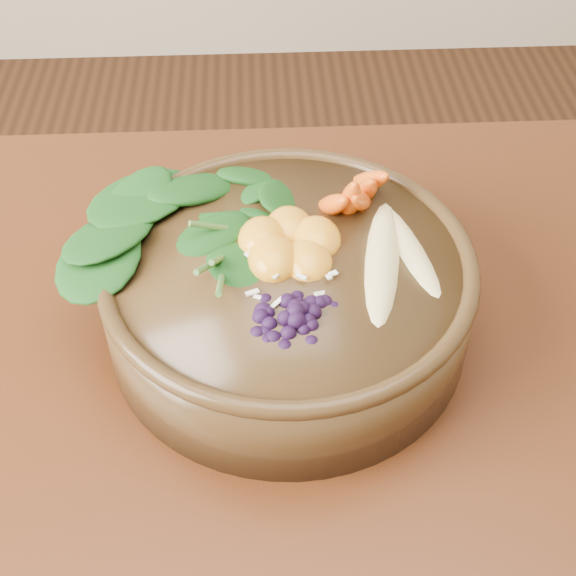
# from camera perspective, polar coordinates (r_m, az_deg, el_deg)

# --- Properties ---
(dining_table) EXTENTS (1.60, 0.90, 0.75)m
(dining_table) POSITION_cam_1_polar(r_m,az_deg,el_deg) (0.66, 6.40, -18.15)
(dining_table) COLOR #331C0C
(dining_table) RESTS_ON ground
(stoneware_bowl) EXTENTS (0.29, 0.29, 0.08)m
(stoneware_bowl) POSITION_cam_1_polar(r_m,az_deg,el_deg) (0.64, 0.00, -0.64)
(stoneware_bowl) COLOR #402B13
(stoneware_bowl) RESTS_ON dining_table
(kale_heap) EXTENTS (0.19, 0.17, 0.04)m
(kale_heap) POSITION_cam_1_polar(r_m,az_deg,el_deg) (0.64, -4.23, 6.90)
(kale_heap) COLOR #134B12
(kale_heap) RESTS_ON stoneware_bowl
(carrot_cluster) EXTENTS (0.06, 0.06, 0.08)m
(carrot_cluster) POSITION_cam_1_polar(r_m,az_deg,el_deg) (0.65, 4.39, 9.31)
(carrot_cluster) COLOR #E65714
(carrot_cluster) RESTS_ON stoneware_bowl
(banana_halves) EXTENTS (0.08, 0.16, 0.03)m
(banana_halves) POSITION_cam_1_polar(r_m,az_deg,el_deg) (0.61, 7.82, 3.31)
(banana_halves) COLOR #E0CC84
(banana_halves) RESTS_ON stoneware_bowl
(mandarin_cluster) EXTENTS (0.08, 0.09, 0.03)m
(mandarin_cluster) POSITION_cam_1_polar(r_m,az_deg,el_deg) (0.61, 0.13, 4.16)
(mandarin_cluster) COLOR orange
(mandarin_cluster) RESTS_ON stoneware_bowl
(blueberry_pile) EXTENTS (0.13, 0.10, 0.04)m
(blueberry_pile) POSITION_cam_1_polar(r_m,az_deg,el_deg) (0.55, 0.53, -0.77)
(blueberry_pile) COLOR black
(blueberry_pile) RESTS_ON stoneware_bowl
(coconut_flakes) EXTENTS (0.09, 0.07, 0.01)m
(coconut_flakes) POSITION_cam_1_polar(r_m,az_deg,el_deg) (0.59, 0.26, 0.90)
(coconut_flakes) COLOR white
(coconut_flakes) RESTS_ON stoneware_bowl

